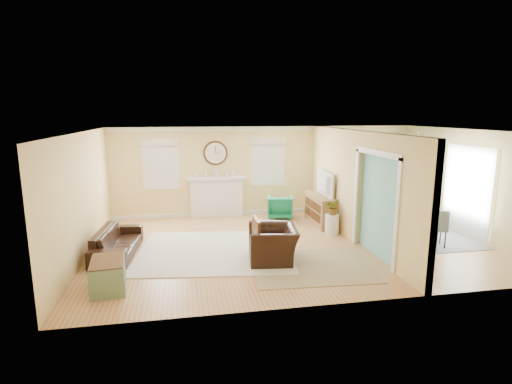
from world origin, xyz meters
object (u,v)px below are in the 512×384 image
(green_chair, at_px, (280,207))
(credenza, at_px, (321,210))
(sofa, at_px, (117,242))
(dining_table, at_px, (405,219))
(eames_chair, at_px, (273,244))

(green_chair, height_order, credenza, credenza)
(sofa, height_order, dining_table, dining_table)
(green_chair, distance_m, dining_table, 3.41)
(sofa, bearing_deg, green_chair, -56.26)
(green_chair, relative_size, credenza, 0.49)
(credenza, xyz_separation_m, dining_table, (1.84, -1.14, -0.06))
(credenza, height_order, dining_table, credenza)
(dining_table, bearing_deg, sofa, 103.04)
(eames_chair, relative_size, dining_table, 0.57)
(sofa, xyz_separation_m, dining_table, (6.94, 0.36, 0.06))
(credenza, bearing_deg, eames_chair, -127.88)
(eames_chair, bearing_deg, credenza, 149.38)
(eames_chair, xyz_separation_m, green_chair, (0.95, 3.26, -0.03))
(eames_chair, distance_m, credenza, 3.11)
(green_chair, bearing_deg, credenza, 152.95)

